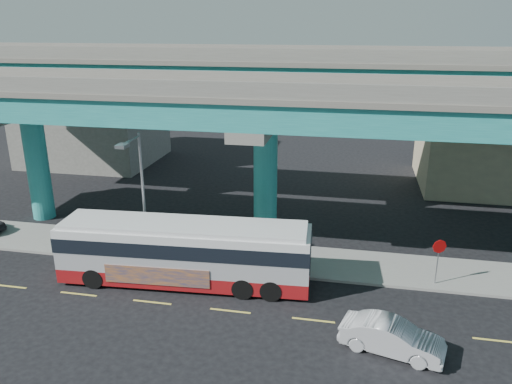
% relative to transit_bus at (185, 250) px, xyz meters
% --- Properties ---
extents(ground, '(120.00, 120.00, 0.00)m').
position_rel_transit_bus_xyz_m(ground, '(3.01, -2.00, -1.86)').
color(ground, black).
rests_on(ground, ground).
extents(sidewalk, '(70.00, 4.00, 0.15)m').
position_rel_transit_bus_xyz_m(sidewalk, '(3.01, 3.50, -1.78)').
color(sidewalk, gray).
rests_on(sidewalk, ground).
extents(lane_markings, '(58.00, 0.12, 0.01)m').
position_rel_transit_bus_xyz_m(lane_markings, '(3.01, -2.30, -1.85)').
color(lane_markings, '#D8C64C').
rests_on(lane_markings, ground).
extents(viaduct, '(52.00, 12.40, 11.70)m').
position_rel_transit_bus_xyz_m(viaduct, '(3.01, 7.10, 7.28)').
color(viaduct, '#207B7B').
rests_on(viaduct, ground).
extents(building_beige, '(14.00, 10.23, 7.00)m').
position_rel_transit_bus_xyz_m(building_beige, '(21.01, 20.98, 1.65)').
color(building_beige, tan).
rests_on(building_beige, ground).
extents(building_concrete, '(12.00, 10.00, 9.00)m').
position_rel_transit_bus_xyz_m(building_concrete, '(-16.99, 22.00, 2.64)').
color(building_concrete, gray).
rests_on(building_concrete, ground).
extents(transit_bus, '(13.35, 3.66, 3.39)m').
position_rel_transit_bus_xyz_m(transit_bus, '(0.00, 0.00, 0.00)').
color(transit_bus, maroon).
rests_on(transit_bus, ground).
extents(sedan, '(3.65, 5.04, 1.41)m').
position_rel_transit_bus_xyz_m(sedan, '(10.41, -3.99, -1.15)').
color(sedan, silver).
rests_on(sedan, ground).
extents(street_lamp, '(0.50, 2.44, 7.43)m').
position_rel_transit_bus_xyz_m(street_lamp, '(-3.00, 1.44, 3.14)').
color(street_lamp, gray).
rests_on(street_lamp, sidewalk).
extents(stop_sign, '(0.72, 0.28, 2.51)m').
position_rel_transit_bus_xyz_m(stop_sign, '(12.99, 2.17, 0.09)').
color(stop_sign, gray).
rests_on(stop_sign, sidewalk).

